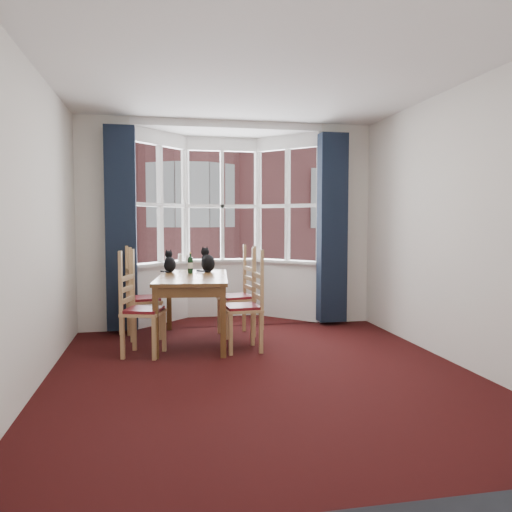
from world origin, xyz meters
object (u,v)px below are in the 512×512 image
object	(u,v)px
dining_table	(193,284)
candle_extra	(188,258)
chair_right_far	(243,298)
wine_bottle	(190,264)
candle_tall	(167,258)
candle_short	(180,258)
chair_right_near	(250,308)
chair_left_far	(136,300)
cat_left	(170,263)
chair_left_near	(135,312)
cat_right	(208,262)

from	to	relation	value
dining_table	candle_extra	xyz separation A→B (m)	(0.01, 1.26, 0.21)
chair_right_far	dining_table	bearing A→B (deg)	-156.40
chair_right_far	candle_extra	xyz separation A→B (m)	(-0.64, 0.97, 0.44)
wine_bottle	candle_tall	bearing A→B (deg)	106.40
dining_table	candle_short	xyz separation A→B (m)	(-0.10, 1.24, 0.22)
chair_right_far	wine_bottle	bearing A→B (deg)	178.31
chair_right_near	candle_extra	world-z (taller)	candle_extra
chair_left_far	chair_right_near	distance (m)	1.51
wine_bottle	candle_short	world-z (taller)	wine_bottle
dining_table	candle_extra	bearing A→B (deg)	89.49
chair_right_near	candle_extra	size ratio (longest dim) A/B	9.76
chair_left_far	cat_left	size ratio (longest dim) A/B	3.11
dining_table	chair_right_far	world-z (taller)	chair_right_far
chair_left_far	candle_tall	world-z (taller)	candle_tall
chair_right_near	candle_tall	distance (m)	1.95
wine_bottle	candle_extra	size ratio (longest dim) A/B	2.78
dining_table	chair_left_near	size ratio (longest dim) A/B	1.73
cat_left	wine_bottle	bearing A→B (deg)	-38.07
candle_tall	chair_left_far	bearing A→B (deg)	-114.51
candle_tall	candle_extra	world-z (taller)	candle_tall
dining_table	chair_right_near	size ratio (longest dim) A/B	1.73
candle_tall	chair_right_near	bearing A→B (deg)	-62.42
chair_left_far	chair_left_near	bearing A→B (deg)	-88.49
candle_tall	chair_left_near	bearing A→B (deg)	-102.79
candle_extra	dining_table	bearing A→B (deg)	-90.51
chair_left_near	candle_short	world-z (taller)	candle_short
wine_bottle	candle_short	xyz separation A→B (m)	(-0.09, 0.93, 0.01)
cat_left	candle_extra	bearing A→B (deg)	70.39
chair_left_near	candle_short	size ratio (longest dim) A/B	8.08
wine_bottle	chair_right_far	bearing A→B (deg)	-1.69
wine_bottle	candle_short	bearing A→B (deg)	95.37
chair_left_far	candle_tall	distance (m)	1.06
candle_short	candle_tall	bearing A→B (deg)	-170.41
dining_table	candle_tall	size ratio (longest dim) A/B	13.14
dining_table	cat_right	size ratio (longest dim) A/B	4.73
cat_right	wine_bottle	size ratio (longest dim) A/B	1.28
chair_right_near	chair_right_far	distance (m)	0.76
dining_table	chair_left_near	distance (m)	0.83
cat_right	candle_short	distance (m)	0.85
cat_left	wine_bottle	xyz separation A→B (m)	(0.25, -0.20, 0.00)
chair_left_far	wine_bottle	xyz separation A→B (m)	(0.66, -0.03, 0.44)
chair_left_near	wine_bottle	distance (m)	1.09
chair_left_near	wine_bottle	world-z (taller)	wine_bottle
cat_right	chair_left_near	bearing A→B (deg)	-133.90
cat_right	candle_short	bearing A→B (deg)	112.07
chair_left_far	cat_left	xyz separation A→B (m)	(0.41, 0.17, 0.44)
cat_right	dining_table	bearing A→B (deg)	-116.30
chair_left_near	cat_right	xyz separation A→B (m)	(0.87, 0.91, 0.45)
chair_left_near	candle_extra	distance (m)	1.89
chair_left_far	candle_short	size ratio (longest dim) A/B	8.08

